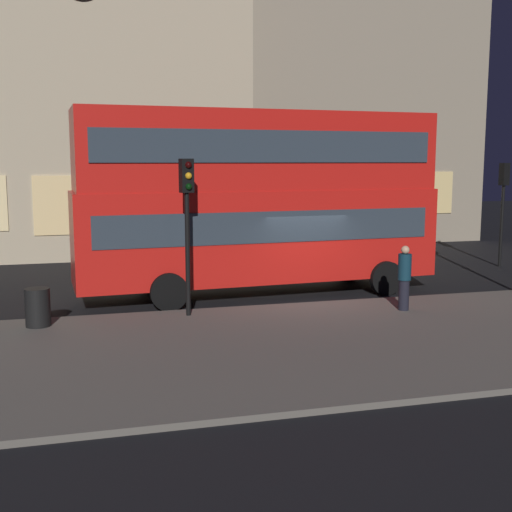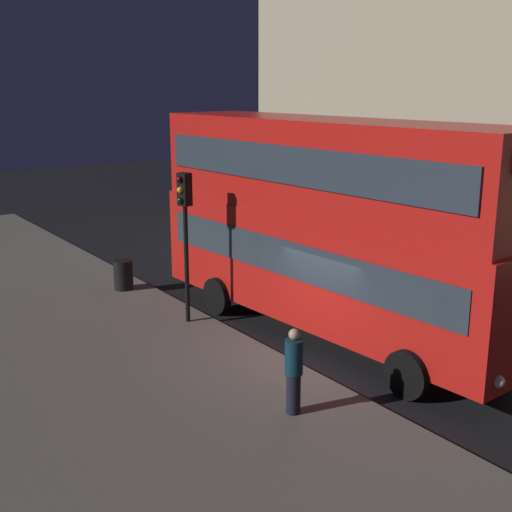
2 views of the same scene
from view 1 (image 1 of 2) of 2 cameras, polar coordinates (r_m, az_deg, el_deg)
name	(u,v)px [view 1 (image 1 of 2)]	position (r m, az deg, el deg)	size (l,w,h in m)	color
ground_plane	(306,301)	(19.43, 4.37, -3.89)	(80.00, 80.00, 0.00)	black
sidewalk_slab	(373,339)	(15.34, 10.08, -7.07)	(44.00, 7.64, 0.12)	#5B564F
building_with_clock	(53,82)	(31.81, -17.21, 14.25)	(16.32, 8.84, 15.18)	tan
building_plain_facade	(331,71)	(35.80, 6.55, 15.63)	(13.78, 7.59, 17.38)	gray
double_decker_bus	(258,195)	(19.82, 0.18, 5.34)	(11.14, 3.24, 5.51)	red
traffic_light_near_kerb	(187,204)	(16.72, -6.00, 4.53)	(0.37, 0.39, 4.02)	black
traffic_light_far_side	(503,193)	(26.96, 20.64, 5.18)	(0.37, 0.39, 3.99)	black
pedestrian	(404,277)	(17.93, 12.75, -1.80)	(0.35, 0.35, 1.74)	black
litter_bin	(38,307)	(16.72, -18.41, -4.25)	(0.60, 0.60, 0.93)	black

